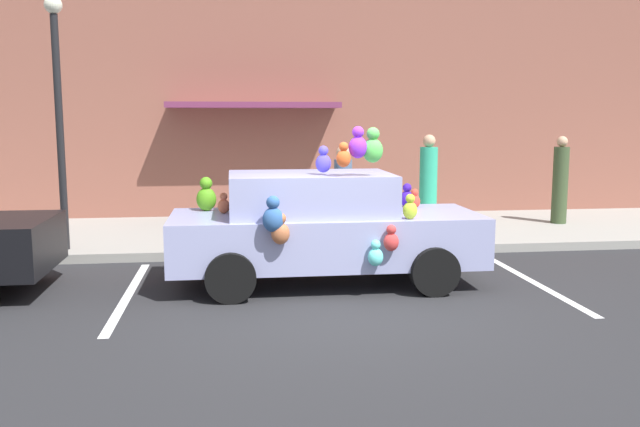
{
  "coord_description": "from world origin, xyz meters",
  "views": [
    {
      "loc": [
        -1.3,
        -7.85,
        2.31
      ],
      "look_at": [
        -0.03,
        1.87,
        0.9
      ],
      "focal_mm": 37.92,
      "sensor_mm": 36.0,
      "label": 1
    }
  ],
  "objects_px": {
    "pedestrian_near_shopfront": "(343,196)",
    "street_lamp_post": "(58,98)",
    "plush_covered_car": "(321,227)",
    "pedestrian_by_lamp": "(560,182)",
    "pedestrian_walking_past": "(428,182)",
    "teddy_bear_on_sidewalk": "(275,222)"
  },
  "relations": [
    {
      "from": "plush_covered_car",
      "to": "pedestrian_near_shopfront",
      "type": "relative_size",
      "value": 2.55
    },
    {
      "from": "pedestrian_walking_past",
      "to": "pedestrian_by_lamp",
      "type": "bearing_deg",
      "value": -7.61
    },
    {
      "from": "teddy_bear_on_sidewalk",
      "to": "pedestrian_by_lamp",
      "type": "bearing_deg",
      "value": 13.74
    },
    {
      "from": "plush_covered_car",
      "to": "pedestrian_by_lamp",
      "type": "relative_size",
      "value": 2.39
    },
    {
      "from": "plush_covered_car",
      "to": "pedestrian_near_shopfront",
      "type": "xyz_separation_m",
      "value": [
        0.7,
        2.42,
        0.13
      ]
    },
    {
      "from": "street_lamp_post",
      "to": "pedestrian_near_shopfront",
      "type": "relative_size",
      "value": 2.42
    },
    {
      "from": "pedestrian_walking_past",
      "to": "pedestrian_near_shopfront",
      "type": "bearing_deg",
      "value": -139.59
    },
    {
      "from": "pedestrian_near_shopfront",
      "to": "pedestrian_by_lamp",
      "type": "xyz_separation_m",
      "value": [
        4.7,
        1.39,
        0.05
      ]
    },
    {
      "from": "pedestrian_by_lamp",
      "to": "pedestrian_near_shopfront",
      "type": "bearing_deg",
      "value": -163.58
    },
    {
      "from": "teddy_bear_on_sidewalk",
      "to": "pedestrian_walking_past",
      "type": "relative_size",
      "value": 0.44
    },
    {
      "from": "teddy_bear_on_sidewalk",
      "to": "pedestrian_walking_past",
      "type": "height_order",
      "value": "pedestrian_walking_past"
    },
    {
      "from": "pedestrian_near_shopfront",
      "to": "street_lamp_post",
      "type": "bearing_deg",
      "value": -177.84
    },
    {
      "from": "plush_covered_car",
      "to": "pedestrian_by_lamp",
      "type": "distance_m",
      "value": 6.61
    },
    {
      "from": "plush_covered_car",
      "to": "street_lamp_post",
      "type": "relative_size",
      "value": 1.05
    },
    {
      "from": "teddy_bear_on_sidewalk",
      "to": "pedestrian_near_shopfront",
      "type": "distance_m",
      "value": 1.27
    },
    {
      "from": "pedestrian_near_shopfront",
      "to": "teddy_bear_on_sidewalk",
      "type": "bearing_deg",
      "value": -177.29
    },
    {
      "from": "street_lamp_post",
      "to": "pedestrian_near_shopfront",
      "type": "xyz_separation_m",
      "value": [
        4.64,
        0.17,
        -1.67
      ]
    },
    {
      "from": "pedestrian_near_shopfront",
      "to": "pedestrian_by_lamp",
      "type": "distance_m",
      "value": 4.9
    },
    {
      "from": "plush_covered_car",
      "to": "teddy_bear_on_sidewalk",
      "type": "xyz_separation_m",
      "value": [
        -0.5,
        2.36,
        -0.28
      ]
    },
    {
      "from": "plush_covered_car",
      "to": "pedestrian_walking_past",
      "type": "bearing_deg",
      "value": 56.57
    },
    {
      "from": "teddy_bear_on_sidewalk",
      "to": "street_lamp_post",
      "type": "relative_size",
      "value": 0.2
    },
    {
      "from": "teddy_bear_on_sidewalk",
      "to": "pedestrian_by_lamp",
      "type": "height_order",
      "value": "pedestrian_by_lamp"
    }
  ]
}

